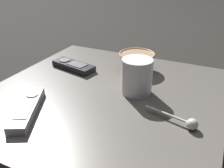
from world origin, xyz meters
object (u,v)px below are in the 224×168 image
coffee_mug (137,76)px  tv_remote_near (27,109)px  tv_remote_far (73,66)px  cereal_bowl (137,60)px  teaspoon (188,122)px

coffee_mug → tv_remote_near: bearing=-134.2°
tv_remote_near → tv_remote_far: bearing=99.7°
cereal_bowl → tv_remote_near: size_ratio=0.66×
cereal_bowl → teaspoon: cereal_bowl is taller
tv_remote_far → coffee_mug: bearing=-14.7°
tv_remote_near → tv_remote_far: 0.29m
cereal_bowl → coffee_mug: bearing=-69.9°
teaspoon → tv_remote_far: size_ratio=0.80×
coffee_mug → cereal_bowl: bearing=110.1°
coffee_mug → tv_remote_near: 0.30m
coffee_mug → teaspoon: size_ratio=0.77×
coffee_mug → tv_remote_far: size_ratio=0.61×
coffee_mug → tv_remote_near: (-0.21, -0.22, -0.04)m
cereal_bowl → coffee_mug: 0.16m
cereal_bowl → tv_remote_near: (-0.15, -0.37, -0.02)m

